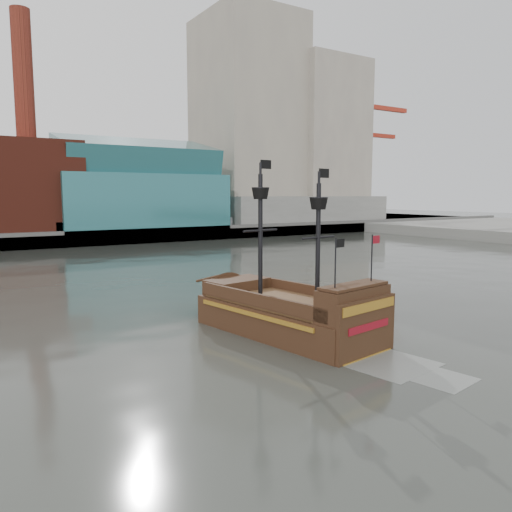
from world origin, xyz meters
TOP-DOWN VIEW (x-y plane):
  - ground at (0.00, 0.00)m, footprint 400.00×400.00m
  - promenade_far at (0.00, 92.00)m, footprint 220.00×60.00m
  - seawall at (0.00, 62.50)m, footprint 220.00×1.00m
  - skyline at (5.21, 84.56)m, footprint 149.00×45.00m
  - crane_a at (78.63, 82.00)m, footprint 22.50×4.00m
  - crane_b at (88.23, 92.00)m, footprint 19.10×4.00m
  - pirate_ship at (-4.34, 3.25)m, footprint 6.75×15.40m

SIDE VIEW (x-z plane):
  - ground at x=0.00m, z-range 0.00..0.00m
  - promenade_far at x=0.00m, z-range 0.00..2.00m
  - pirate_ship at x=-4.34m, z-range -4.56..6.58m
  - seawall at x=0.00m, z-range 0.00..2.60m
  - crane_b at x=88.23m, z-range 2.45..28.70m
  - crane_a at x=78.63m, z-range 2.99..35.24m
  - skyline at x=5.21m, z-range -6.45..55.55m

